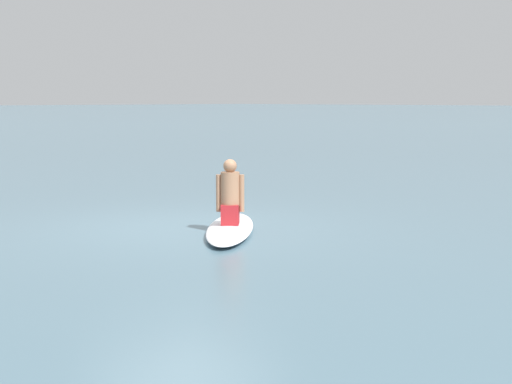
% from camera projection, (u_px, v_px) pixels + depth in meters
% --- Properties ---
extents(ground_plane, '(400.00, 400.00, 0.00)m').
position_uv_depth(ground_plane, '(182.00, 228.00, 11.53)').
color(ground_plane, slate).
extents(surfboard, '(2.36, 2.54, 0.12)m').
position_uv_depth(surfboard, '(230.00, 228.00, 11.10)').
color(surfboard, white).
rests_on(surfboard, ground).
extents(person_paddler, '(0.39, 0.39, 0.93)m').
position_uv_depth(person_paddler, '(230.00, 195.00, 11.05)').
color(person_paddler, '#A51E23').
rests_on(person_paddler, surfboard).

